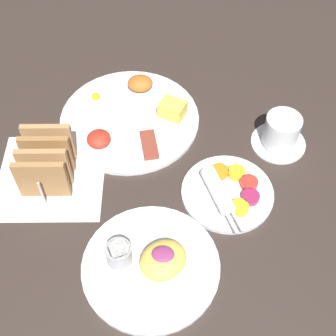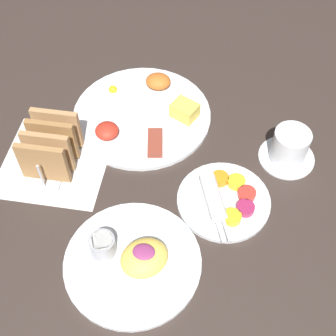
# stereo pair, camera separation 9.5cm
# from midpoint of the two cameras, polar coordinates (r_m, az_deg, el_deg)

# --- Properties ---
(ground_plane) EXTENTS (3.00, 3.00, 0.00)m
(ground_plane) POSITION_cam_midpoint_polar(r_m,az_deg,el_deg) (0.95, -7.29, -3.86)
(ground_plane) COLOR #332823
(napkin_flat) EXTENTS (0.22, 0.22, 0.00)m
(napkin_flat) POSITION_cam_midpoint_polar(r_m,az_deg,el_deg) (1.02, -16.68, -1.19)
(napkin_flat) COLOR white
(napkin_flat) RESTS_ON ground_plane
(plate_breakfast) EXTENTS (0.32, 0.32, 0.05)m
(plate_breakfast) POSITION_cam_midpoint_polar(r_m,az_deg,el_deg) (1.08, -7.07, 6.09)
(plate_breakfast) COLOR white
(plate_breakfast) RESTS_ON ground_plane
(plate_condiments) EXTENTS (0.19, 0.20, 0.04)m
(plate_condiments) POSITION_cam_midpoint_polar(r_m,az_deg,el_deg) (0.94, 4.41, -3.07)
(plate_condiments) COLOR white
(plate_condiments) RESTS_ON ground_plane
(plate_foreground) EXTENTS (0.25, 0.25, 0.06)m
(plate_foreground) POSITION_cam_midpoint_polar(r_m,az_deg,el_deg) (0.86, -5.34, -11.72)
(plate_foreground) COLOR white
(plate_foreground) RESTS_ON ground_plane
(toast_rack) EXTENTS (0.10, 0.15, 0.10)m
(toast_rack) POSITION_cam_midpoint_polar(r_m,az_deg,el_deg) (0.98, -17.35, 0.54)
(toast_rack) COLOR #B7B7BC
(toast_rack) RESTS_ON ground_plane
(coffee_cup) EXTENTS (0.12, 0.12, 0.08)m
(coffee_cup) POSITION_cam_midpoint_polar(r_m,az_deg,el_deg) (1.02, 11.05, 4.10)
(coffee_cup) COLOR white
(coffee_cup) RESTS_ON ground_plane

